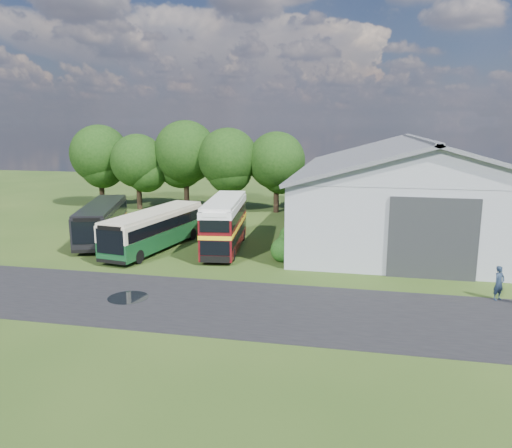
% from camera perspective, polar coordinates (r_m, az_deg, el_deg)
% --- Properties ---
extents(ground, '(120.00, 120.00, 0.00)m').
position_cam_1_polar(ground, '(30.26, -9.33, -6.63)').
color(ground, '#213A12').
rests_on(ground, ground).
extents(asphalt_road, '(60.00, 8.00, 0.02)m').
position_cam_1_polar(asphalt_road, '(26.64, -5.57, -9.09)').
color(asphalt_road, black).
rests_on(asphalt_road, ground).
extents(puddle, '(2.20, 2.20, 0.01)m').
position_cam_1_polar(puddle, '(28.25, -14.41, -8.18)').
color(puddle, black).
rests_on(puddle, ground).
extents(storage_shed, '(18.80, 24.80, 8.15)m').
position_cam_1_polar(storage_shed, '(43.28, 17.64, 4.12)').
color(storage_shed, gray).
rests_on(storage_shed, ground).
extents(tree_left_a, '(6.46, 6.46, 9.12)m').
position_cam_1_polar(tree_left_a, '(58.79, -17.44, 7.64)').
color(tree_left_a, black).
rests_on(tree_left_a, ground).
extents(tree_left_b, '(5.78, 5.78, 8.16)m').
position_cam_1_polar(tree_left_b, '(55.67, -13.37, 7.02)').
color(tree_left_b, black).
rests_on(tree_left_b, ground).
extents(tree_mid, '(6.80, 6.80, 9.60)m').
position_cam_1_polar(tree_mid, '(54.90, -8.06, 8.13)').
color(tree_mid, black).
rests_on(tree_mid, ground).
extents(tree_right_a, '(6.26, 6.26, 8.83)m').
position_cam_1_polar(tree_right_a, '(52.48, -3.23, 7.53)').
color(tree_right_a, black).
rests_on(tree_right_a, ground).
extents(tree_right_b, '(5.98, 5.98, 8.45)m').
position_cam_1_polar(tree_right_b, '(52.22, 2.35, 7.24)').
color(tree_right_b, black).
rests_on(tree_right_b, ground).
extents(shrub_front, '(1.70, 1.70, 1.70)m').
position_cam_1_polar(shrub_front, '(34.43, 3.07, -4.24)').
color(shrub_front, '#194714').
rests_on(shrub_front, ground).
extents(shrub_mid, '(1.60, 1.60, 1.60)m').
position_cam_1_polar(shrub_mid, '(36.34, 3.55, -3.40)').
color(shrub_mid, '#194714').
rests_on(shrub_mid, ground).
extents(shrub_back, '(1.80, 1.80, 1.80)m').
position_cam_1_polar(shrub_back, '(38.26, 3.99, -2.64)').
color(shrub_back, '#194714').
rests_on(shrub_back, ground).
extents(bus_green_single, '(4.18, 10.86, 2.92)m').
position_cam_1_polar(bus_green_single, '(37.89, -11.49, -0.57)').
color(bus_green_single, black).
rests_on(bus_green_single, ground).
extents(bus_maroon_double, '(3.34, 9.18, 3.86)m').
position_cam_1_polar(bus_maroon_double, '(37.01, -3.59, -0.06)').
color(bus_maroon_double, black).
rests_on(bus_maroon_double, ground).
extents(bus_dark_single, '(5.67, 10.92, 2.95)m').
position_cam_1_polar(bus_dark_single, '(41.99, -17.18, 0.34)').
color(bus_dark_single, black).
rests_on(bus_dark_single, ground).
extents(visitor_a, '(0.81, 0.77, 1.86)m').
position_cam_1_polar(visitor_a, '(29.75, 26.02, -6.12)').
color(visitor_a, '#192637').
rests_on(visitor_a, ground).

